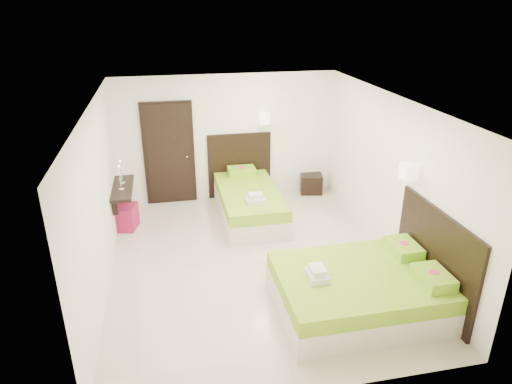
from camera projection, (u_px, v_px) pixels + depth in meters
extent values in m
plane|color=beige|center=(254.00, 262.00, 7.42)|extent=(5.50, 5.50, 0.00)
cube|color=beige|center=(249.00, 209.00, 8.87)|extent=(1.11, 2.22, 0.36)
cube|color=#71A61A|center=(249.00, 195.00, 8.76)|extent=(1.10, 2.20, 0.22)
cube|color=black|center=(239.00, 165.00, 9.64)|extent=(1.33, 0.05, 1.39)
cube|color=#88BD22|center=(241.00, 171.00, 9.44)|extent=(0.56, 0.38, 0.16)
cylinder|color=#E7365E|center=(241.00, 167.00, 9.40)|extent=(0.13, 0.13, 0.00)
cube|color=silver|center=(256.00, 200.00, 8.15)|extent=(0.33, 0.24, 0.09)
cube|color=silver|center=(256.00, 196.00, 8.11)|extent=(0.25, 0.18, 0.09)
cube|color=beige|center=(264.00, 118.00, 9.20)|extent=(0.20, 0.20, 0.22)
cylinder|color=#2D2116|center=(263.00, 117.00, 9.27)|extent=(0.03, 0.16, 0.03)
cube|color=beige|center=(358.00, 298.00, 6.22)|extent=(2.20, 1.65, 0.35)
cube|color=#71A61A|center=(360.00, 281.00, 6.11)|extent=(2.18, 1.63, 0.22)
cube|color=black|center=(434.00, 258.00, 6.22)|extent=(0.05, 1.87, 1.38)
cube|color=#88BD22|center=(433.00, 278.00, 5.84)|extent=(0.37, 0.55, 0.15)
cylinder|color=#E7365E|center=(434.00, 272.00, 5.81)|extent=(0.13, 0.13, 0.00)
cube|color=#88BD22|center=(404.00, 248.00, 6.54)|extent=(0.37, 0.55, 0.15)
cylinder|color=#E7365E|center=(404.00, 243.00, 6.51)|extent=(0.13, 0.13, 0.00)
cube|color=silver|center=(317.00, 276.00, 5.94)|extent=(0.24, 0.33, 0.09)
cube|color=silver|center=(318.00, 270.00, 5.90)|extent=(0.18, 0.25, 0.09)
cube|color=beige|center=(409.00, 171.00, 6.42)|extent=(0.20, 0.20, 0.22)
cylinder|color=#2D2116|center=(414.00, 171.00, 6.43)|extent=(0.16, 0.03, 0.03)
cube|color=black|center=(311.00, 183.00, 10.01)|extent=(0.54, 0.50, 0.41)
cube|color=maroon|center=(124.00, 217.00, 8.43)|extent=(0.55, 0.55, 0.45)
cube|color=black|center=(169.00, 154.00, 9.23)|extent=(1.02, 0.06, 2.14)
cube|color=black|center=(169.00, 154.00, 9.20)|extent=(0.88, 0.04, 2.06)
cylinder|color=silver|center=(187.00, 156.00, 9.25)|extent=(0.03, 0.10, 0.03)
cube|color=black|center=(122.00, 188.00, 8.15)|extent=(0.35, 1.20, 0.06)
cube|color=black|center=(115.00, 207.00, 7.78)|extent=(0.10, 0.04, 0.30)
cube|color=black|center=(119.00, 187.00, 8.60)|extent=(0.10, 0.04, 0.30)
cylinder|color=silver|center=(122.00, 189.00, 8.00)|extent=(0.10, 0.10, 0.02)
cylinder|color=silver|center=(121.00, 183.00, 7.96)|extent=(0.02, 0.02, 0.22)
cone|color=silver|center=(120.00, 176.00, 7.90)|extent=(0.07, 0.07, 0.04)
cylinder|color=white|center=(119.00, 171.00, 7.87)|extent=(0.02, 0.02, 0.15)
sphere|color=#FFB23F|center=(119.00, 166.00, 7.83)|extent=(0.02, 0.02, 0.02)
cylinder|color=silver|center=(123.00, 183.00, 8.27)|extent=(0.10, 0.10, 0.02)
cylinder|color=silver|center=(122.00, 177.00, 8.23)|extent=(0.02, 0.02, 0.22)
cone|color=silver|center=(121.00, 170.00, 8.17)|extent=(0.07, 0.07, 0.04)
cylinder|color=white|center=(120.00, 165.00, 8.14)|extent=(0.02, 0.02, 0.15)
sphere|color=#FFB23F|center=(120.00, 161.00, 8.10)|extent=(0.02, 0.02, 0.02)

